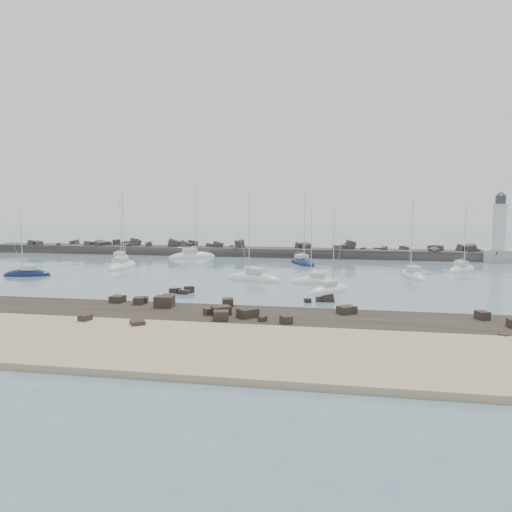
{
  "coord_description": "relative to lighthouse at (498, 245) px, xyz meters",
  "views": [
    {
      "loc": [
        17.56,
        -68.73,
        11.52
      ],
      "look_at": [
        2.43,
        12.0,
        2.78
      ],
      "focal_mm": 35.0,
      "sensor_mm": 36.0,
      "label": 1
    }
  ],
  "objects": [
    {
      "name": "sailboat_4",
      "position": [
        -43.45,
        -33.99,
        -2.94
      ],
      "size": [
        9.45,
        5.32,
        14.4
      ],
      "color": "silver",
      "rests_on": "ground"
    },
    {
      "name": "sailboat_0",
      "position": [
        -74.92,
        -13.29,
        -2.95
      ],
      "size": [
        4.35,
        9.27,
        14.14
      ],
      "color": "silver",
      "rests_on": "ground"
    },
    {
      "name": "sailboat_7",
      "position": [
        -34.2,
        -34.78,
        -2.96
      ],
      "size": [
        7.54,
        3.87,
        11.52
      ],
      "color": "silver",
      "rests_on": "ground"
    },
    {
      "name": "sailboat_2",
      "position": [
        -69.46,
        -23.82,
        -2.94
      ],
      "size": [
        3.07,
        9.61,
        15.19
      ],
      "color": "silver",
      "rests_on": "ground"
    },
    {
      "name": "breakwater",
      "position": [
        -54.44,
        0.02,
        -2.77
      ],
      "size": [
        115.0,
        7.36,
        5.18
      ],
      "color": "#2C2927",
      "rests_on": "ground"
    },
    {
      "name": "rock_cluster_far",
      "position": [
        -32.24,
        -48.48,
        -2.85
      ],
      "size": [
        3.63,
        2.44,
        1.38
      ],
      "color": "black",
      "rests_on": "ground"
    },
    {
      "name": "sailboat_10",
      "position": [
        -10.43,
        -17.56,
        -2.94
      ],
      "size": [
        6.81,
        7.57,
        12.53
      ],
      "color": "silver",
      "rests_on": "ground"
    },
    {
      "name": "sand_strip",
      "position": [
        -47.0,
        -70.0,
        -3.09
      ],
      "size": [
        140.0,
        14.0,
        1.0
      ],
      "primitive_type": "cube",
      "color": "tan",
      "rests_on": "ground"
    },
    {
      "name": "sailboat_5",
      "position": [
        -31.79,
        -41.69,
        -2.96
      ],
      "size": [
        6.49,
        7.18,
        11.75
      ],
      "color": "silver",
      "rests_on": "ground"
    },
    {
      "name": "lighthouse",
      "position": [
        0.0,
        0.0,
        0.0
      ],
      "size": [
        7.0,
        7.0,
        14.6
      ],
      "color": "#969691",
      "rests_on": "ground"
    },
    {
      "name": "rock_shelf",
      "position": [
        -47.19,
        -59.95,
        -3.06
      ],
      "size": [
        140.0,
        12.12,
        2.09
      ],
      "color": "black",
      "rests_on": "ground"
    },
    {
      "name": "sailboat_8",
      "position": [
        -19.63,
        -26.55,
        -2.94
      ],
      "size": [
        4.47,
        8.44,
        12.97
      ],
      "color": "silver",
      "rests_on": "ground"
    },
    {
      "name": "rock_cluster_near",
      "position": [
        -50.51,
        -46.23,
        -2.95
      ],
      "size": [
        3.25,
        4.25,
        1.31
      ],
      "color": "black",
      "rests_on": "ground"
    },
    {
      "name": "sailboat_1",
      "position": [
        -79.64,
        -36.4,
        -2.94
      ],
      "size": [
        7.67,
        4.11,
        11.89
      ],
      "color": "#0F193F",
      "rests_on": "ground"
    },
    {
      "name": "sailboat_6",
      "position": [
        -38.09,
        -12.46,
        -2.95
      ],
      "size": [
        6.96,
        10.06,
        15.27
      ],
      "color": "#0F193F",
      "rests_on": "ground"
    },
    {
      "name": "sailboat_3",
      "position": [
        -62.11,
        -6.01,
        -2.94
      ],
      "size": [
        10.27,
        8.45,
        16.23
      ],
      "color": "silver",
      "rests_on": "ground"
    },
    {
      "name": "ground",
      "position": [
        -47.0,
        -38.0,
        -3.09
      ],
      "size": [
        400.0,
        400.0,
        0.0
      ],
      "primitive_type": "plane",
      "color": "slate",
      "rests_on": "ground"
    }
  ]
}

